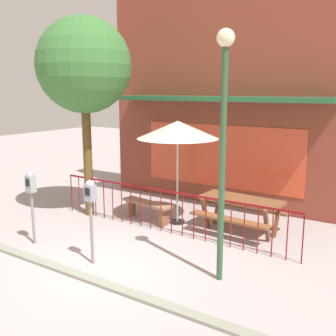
# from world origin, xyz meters

# --- Properties ---
(ground) EXTENTS (40.00, 40.00, 0.00)m
(ground) POSITION_xyz_m (0.00, 0.00, 0.00)
(ground) COLOR #A69A9D
(pub_storefront) EXTENTS (7.06, 1.44, 5.79)m
(pub_storefront) POSITION_xyz_m (0.00, 4.79, 2.88)
(pub_storefront) COLOR #572421
(pub_storefront) RESTS_ON ground
(patio_fence_front) EXTENTS (5.96, 0.04, 0.97)m
(patio_fence_front) POSITION_xyz_m (0.00, 1.90, 0.66)
(patio_fence_front) COLOR maroon
(patio_fence_front) RESTS_ON ground
(picnic_table_left) EXTENTS (1.88, 1.47, 0.79)m
(picnic_table_left) POSITION_xyz_m (1.36, 2.83, 0.61)
(picnic_table_left) COLOR brown
(picnic_table_left) RESTS_ON ground
(patio_umbrella) EXTENTS (1.88, 1.88, 2.43)m
(patio_umbrella) POSITION_xyz_m (-0.13, 2.59, 2.22)
(patio_umbrella) COLOR black
(patio_umbrella) RESTS_ON ground
(patio_bench) EXTENTS (1.43, 0.52, 0.48)m
(patio_bench) POSITION_xyz_m (-0.82, 2.31, 0.35)
(patio_bench) COLOR #956B52
(patio_bench) RESTS_ON ground
(parking_meter_near) EXTENTS (0.18, 0.17, 1.56)m
(parking_meter_near) POSITION_xyz_m (-0.24, -0.17, 1.21)
(parking_meter_near) COLOR gray
(parking_meter_near) RESTS_ON ground
(parking_meter_far) EXTENTS (0.18, 0.17, 1.52)m
(parking_meter_far) POSITION_xyz_m (-1.92, -0.13, 1.17)
(parking_meter_far) COLOR gray
(parking_meter_far) RESTS_ON ground
(street_tree) EXTENTS (2.27, 2.27, 4.83)m
(street_tree) POSITION_xyz_m (-2.35, 1.92, 3.67)
(street_tree) COLOR brown
(street_tree) RESTS_ON ground
(street_lamp) EXTENTS (0.28, 0.28, 4.03)m
(street_lamp) POSITION_xyz_m (1.97, 0.55, 2.62)
(street_lamp) COLOR #2D5233
(street_lamp) RESTS_ON ground
(curb_edge) EXTENTS (9.89, 0.20, 0.11)m
(curb_edge) POSITION_xyz_m (0.00, -0.69, 0.00)
(curb_edge) COLOR gray
(curb_edge) RESTS_ON ground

